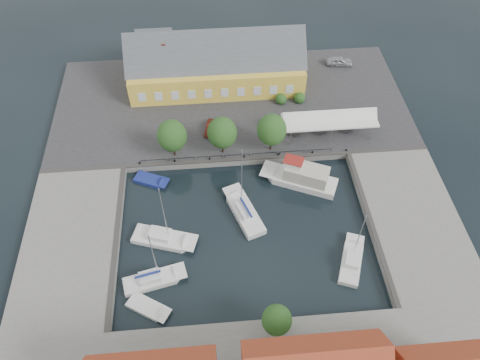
{
  "coord_description": "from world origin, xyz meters",
  "views": [
    {
      "loc": [
        -3.53,
        -35.28,
        50.61
      ],
      "look_at": [
        0.0,
        6.0,
        1.5
      ],
      "focal_mm": 35.0,
      "sensor_mm": 36.0,
      "label": 1
    }
  ],
  "objects_px": {
    "center_sailboat": "(244,212)",
    "launch_sw": "(148,308)",
    "warehouse": "(212,65)",
    "launch_nw": "(151,181)",
    "trawler": "(302,178)",
    "east_boat_c": "(351,262)",
    "car_red": "(210,128)",
    "west_boat_c": "(163,239)",
    "car_silver": "(340,61)",
    "west_boat_d": "(153,280)",
    "tent_canopy": "(330,120)"
  },
  "relations": [
    {
      "from": "warehouse",
      "to": "tent_canopy",
      "type": "relative_size",
      "value": 2.04
    },
    {
      "from": "car_red",
      "to": "launch_nw",
      "type": "bearing_deg",
      "value": -122.31
    },
    {
      "from": "trawler",
      "to": "west_boat_d",
      "type": "height_order",
      "value": "west_boat_d"
    },
    {
      "from": "tent_canopy",
      "to": "west_boat_c",
      "type": "height_order",
      "value": "west_boat_c"
    },
    {
      "from": "west_boat_d",
      "to": "launch_sw",
      "type": "xyz_separation_m",
      "value": [
        -0.51,
        -3.42,
        -0.18
      ]
    },
    {
      "from": "warehouse",
      "to": "west_boat_d",
      "type": "relative_size",
      "value": 2.78
    },
    {
      "from": "launch_nw",
      "to": "west_boat_d",
      "type": "bearing_deg",
      "value": -86.72
    },
    {
      "from": "west_boat_d",
      "to": "launch_nw",
      "type": "height_order",
      "value": "west_boat_d"
    },
    {
      "from": "center_sailboat",
      "to": "west_boat_d",
      "type": "bearing_deg",
      "value": -142.57
    },
    {
      "from": "car_red",
      "to": "trawler",
      "type": "bearing_deg",
      "value": -26.86
    },
    {
      "from": "trawler",
      "to": "west_boat_d",
      "type": "xyz_separation_m",
      "value": [
        -20.21,
        -13.72,
        -0.75
      ]
    },
    {
      "from": "west_boat_d",
      "to": "launch_nw",
      "type": "bearing_deg",
      "value": 93.28
    },
    {
      "from": "tent_canopy",
      "to": "launch_sw",
      "type": "height_order",
      "value": "tent_canopy"
    },
    {
      "from": "warehouse",
      "to": "west_boat_c",
      "type": "xyz_separation_m",
      "value": [
        -7.91,
        -30.31,
        -4.17
      ]
    },
    {
      "from": "west_boat_c",
      "to": "warehouse",
      "type": "bearing_deg",
      "value": 75.37
    },
    {
      "from": "warehouse",
      "to": "trawler",
      "type": "distance_m",
      "value": 25.24
    },
    {
      "from": "east_boat_c",
      "to": "car_silver",
      "type": "bearing_deg",
      "value": 79.73
    },
    {
      "from": "center_sailboat",
      "to": "launch_sw",
      "type": "distance_m",
      "value": 17.42
    },
    {
      "from": "west_boat_d",
      "to": "car_silver",
      "type": "bearing_deg",
      "value": 51.4
    },
    {
      "from": "car_silver",
      "to": "center_sailboat",
      "type": "relative_size",
      "value": 0.37
    },
    {
      "from": "tent_canopy",
      "to": "east_boat_c",
      "type": "xyz_separation_m",
      "value": [
        -1.39,
        -21.7,
        -3.42
      ]
    },
    {
      "from": "trawler",
      "to": "center_sailboat",
      "type": "bearing_deg",
      "value": -150.76
    },
    {
      "from": "car_silver",
      "to": "car_red",
      "type": "relative_size",
      "value": 1.22
    },
    {
      "from": "tent_canopy",
      "to": "car_silver",
      "type": "relative_size",
      "value": 3.1
    },
    {
      "from": "west_boat_c",
      "to": "launch_sw",
      "type": "height_order",
      "value": "west_boat_c"
    },
    {
      "from": "car_red",
      "to": "west_boat_c",
      "type": "xyz_separation_m",
      "value": [
        -6.9,
        -18.55,
        -1.35
      ]
    },
    {
      "from": "west_boat_d",
      "to": "launch_nw",
      "type": "xyz_separation_m",
      "value": [
        -0.91,
        15.82,
        -0.18
      ]
    },
    {
      "from": "center_sailboat",
      "to": "launch_sw",
      "type": "xyz_separation_m",
      "value": [
        -12.24,
        -12.39,
        -0.27
      ]
    },
    {
      "from": "warehouse",
      "to": "launch_nw",
      "type": "xyz_separation_m",
      "value": [
        -9.86,
        -20.24,
        -4.34
      ]
    },
    {
      "from": "launch_nw",
      "to": "car_silver",
      "type": "bearing_deg",
      "value": 35.88
    },
    {
      "from": "car_red",
      "to": "trawler",
      "type": "distance_m",
      "value": 16.21
    },
    {
      "from": "car_silver",
      "to": "car_red",
      "type": "distance_m",
      "value": 27.46
    },
    {
      "from": "launch_sw",
      "to": "west_boat_d",
      "type": "bearing_deg",
      "value": 81.44
    },
    {
      "from": "tent_canopy",
      "to": "trawler",
      "type": "bearing_deg",
      "value": -122.22
    },
    {
      "from": "car_silver",
      "to": "car_red",
      "type": "height_order",
      "value": "car_silver"
    },
    {
      "from": "car_red",
      "to": "car_silver",
      "type": "bearing_deg",
      "value": 46.25
    },
    {
      "from": "trawler",
      "to": "east_boat_c",
      "type": "distance_m",
      "value": 13.82
    },
    {
      "from": "tent_canopy",
      "to": "east_boat_c",
      "type": "bearing_deg",
      "value": -93.68
    },
    {
      "from": "warehouse",
      "to": "west_boat_d",
      "type": "bearing_deg",
      "value": -103.95
    },
    {
      "from": "car_silver",
      "to": "west_boat_c",
      "type": "xyz_separation_m",
      "value": [
        -30.09,
        -33.25,
        -1.51
      ]
    },
    {
      "from": "trawler",
      "to": "west_boat_c",
      "type": "bearing_deg",
      "value": -157.4
    },
    {
      "from": "east_boat_c",
      "to": "west_boat_c",
      "type": "bearing_deg",
      "value": 167.21
    },
    {
      "from": "car_silver",
      "to": "warehouse",
      "type": "bearing_deg",
      "value": 104.96
    },
    {
      "from": "trawler",
      "to": "launch_sw",
      "type": "bearing_deg",
      "value": -140.41
    },
    {
      "from": "west_boat_c",
      "to": "tent_canopy",
      "type": "bearing_deg",
      "value": 33.87
    },
    {
      "from": "tent_canopy",
      "to": "center_sailboat",
      "type": "height_order",
      "value": "center_sailboat"
    },
    {
      "from": "tent_canopy",
      "to": "center_sailboat",
      "type": "distance_m",
      "value": 19.42
    },
    {
      "from": "west_boat_c",
      "to": "east_boat_c",
      "type": "bearing_deg",
      "value": -12.79
    },
    {
      "from": "center_sailboat",
      "to": "launch_nw",
      "type": "xyz_separation_m",
      "value": [
        -12.63,
        6.84,
        -0.27
      ]
    },
    {
      "from": "car_silver",
      "to": "east_boat_c",
      "type": "relative_size",
      "value": 0.48
    }
  ]
}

